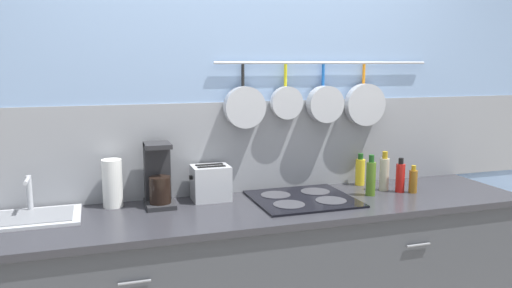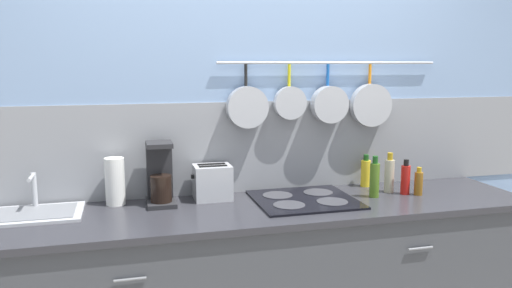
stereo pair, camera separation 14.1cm
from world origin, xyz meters
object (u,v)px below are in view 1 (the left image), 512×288
Objects in this scene: bottle_olive_oil at (371,178)px; bottle_cooking_wine at (400,177)px; toaster at (211,183)px; bottle_sesame_oil at (413,181)px; bottle_vinegar at (360,171)px; paper_towel_roll at (112,183)px; coffee_maker at (158,179)px; bottle_hot_sauce at (384,173)px.

bottle_olive_oil reaches higher than bottle_cooking_wine.
toaster is 1.11m from bottle_cooking_wine.
bottle_sesame_oil is (0.27, -0.03, -0.03)m from bottle_olive_oil.
bottle_vinegar is 0.26m from bottle_cooking_wine.
paper_towel_roll is 1.15× the size of toaster.
coffee_maker is 1.43× the size of bottle_hot_sauce.
coffee_maker is 1.70× the size of bottle_vinegar.
bottle_sesame_oil is (1.44, -0.21, -0.07)m from coffee_maker.
bottle_olive_oil is 1.19× the size of bottle_vinegar.
bottle_olive_oil reaches higher than toaster.
toaster is at bearing 167.73° from bottle_olive_oil.
toaster is 0.96m from bottle_vinegar.
bottle_sesame_oil is (1.16, -0.22, -0.02)m from toaster.
bottle_cooking_wine reaches higher than bottle_vinegar.
bottle_olive_oil is at bearing -150.34° from bottle_hot_sauce.
bottle_olive_oil is at bearing -8.91° from paper_towel_roll.
bottle_cooking_wine is at bearing 146.86° from bottle_sesame_oil.
paper_towel_roll reaches higher than bottle_cooking_wine.
bottle_olive_oil reaches higher than bottle_hot_sauce.
toaster is 1.18m from bottle_sesame_oil.
bottle_vinegar is at bearing 74.05° from bottle_olive_oil.
bottle_cooking_wine is at bearing -58.98° from bottle_vinegar.
bottle_cooking_wine is at bearing -44.52° from bottle_hot_sauce.
coffee_maker reaches higher than bottle_vinegar.
bottle_olive_oil is 0.25m from bottle_vinegar.
paper_towel_roll is 0.52m from toaster.
bottle_cooking_wine is 0.08m from bottle_sesame_oil.
paper_towel_roll is 1.63m from bottle_cooking_wine.
bottle_sesame_oil is at bearing -8.45° from coffee_maker.
bottle_cooking_wine is (1.62, -0.21, -0.04)m from paper_towel_roll.
paper_towel_roll is 1.56m from bottle_hot_sauce.
coffee_maker reaches higher than bottle_sesame_oil.
bottle_cooking_wine is (0.07, -0.07, -0.01)m from bottle_hot_sauce.
bottle_hot_sauce is at bearing -6.39° from toaster.
bottle_sesame_oil is (0.06, -0.04, -0.02)m from bottle_cooking_wine.
bottle_cooking_wine reaches higher than toaster.
bottle_olive_oil is (1.18, -0.19, -0.04)m from coffee_maker.
bottle_hot_sauce is 0.17m from bottle_sesame_oil.
bottle_cooking_wine is at bearing -7.17° from coffee_maker.
bottle_sesame_oil is (0.13, -0.11, -0.03)m from bottle_hot_sauce.
bottle_cooking_wine is (0.14, -0.23, 0.00)m from bottle_vinegar.
toaster is 0.91m from bottle_olive_oil.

